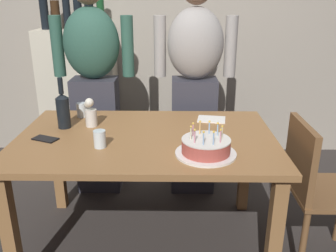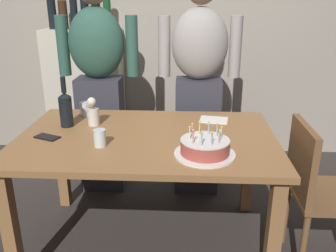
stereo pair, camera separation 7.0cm
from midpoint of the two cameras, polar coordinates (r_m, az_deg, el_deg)
The scene contains 14 objects.
ground_plane at distance 2.48m, azimuth -2.20°, elevation -17.67°, with size 10.00×10.00×0.00m, color #332D2B.
back_wall at distance 3.51m, azimuth -0.14°, elevation 16.61°, with size 5.20×0.10×2.60m, color #9E9384.
dining_table at distance 2.14m, azimuth -2.43°, elevation -3.96°, with size 1.50×0.96×0.74m.
birthday_cake at distance 1.85m, azimuth 6.93°, elevation -3.46°, with size 0.32×0.32×0.16m.
water_glass_near at distance 1.97m, azimuth -9.74°, elevation -1.89°, with size 0.07×0.07×0.09m, color silver.
water_glass_far at distance 2.49m, azimuth -12.24°, elevation 2.64°, with size 0.06×0.06×0.10m, color silver.
wine_bottle at distance 2.30m, azimuth -15.06°, elevation 2.74°, with size 0.08×0.08×0.31m.
cell_phone at distance 2.17m, azimuth -17.70°, elevation -1.70°, with size 0.14×0.07×0.01m, color black.
napkin_stack at distance 2.38m, azimuth 8.11°, elevation 0.96°, with size 0.18×0.13×0.01m, color white.
flower_vase at distance 2.28m, azimuth -10.97°, elevation 2.14°, with size 0.07×0.09×0.19m.
person_man_bearded at distance 2.81m, azimuth -10.17°, elevation 6.58°, with size 0.61×0.27×1.66m.
person_woman_cardigan at distance 2.74m, azimuth 5.60°, elevation 6.46°, with size 0.61×0.27×1.66m.
dining_chair at distance 2.20m, azimuth 23.26°, elevation -8.71°, with size 0.42×0.42×0.87m.
shelf_cabinet at distance 3.52m, azimuth -12.29°, elevation 5.16°, with size 0.70×0.30×1.51m.
Camera 2 is at (0.23, -1.94, 1.52)m, focal length 38.51 mm.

